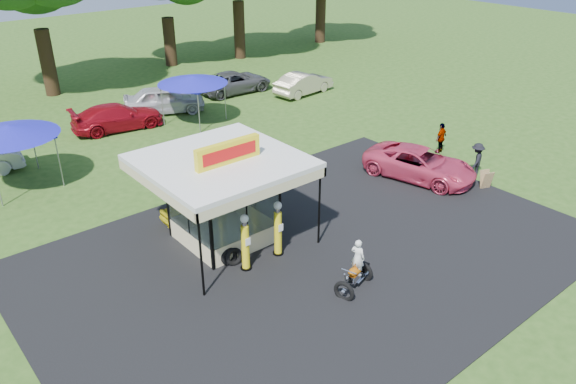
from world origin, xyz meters
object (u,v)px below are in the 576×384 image
at_px(motorcycle, 356,269).
at_px(spectator_east_a, 477,160).
at_px(a_frame_sign, 486,180).
at_px(gas_pump_right, 278,230).
at_px(kiosk_car, 195,207).
at_px(bg_car_b, 117,117).
at_px(tent_east, 192,80).
at_px(gas_station_kiosk, 223,198).
at_px(bg_car_d, 235,82).
at_px(bg_car_e, 304,83).
at_px(tent_west, 9,131).
at_px(spectator_east_b, 441,138).
at_px(bg_car_c, 164,100).
at_px(gas_pump_left, 245,244).
at_px(pink_sedan, 420,164).

height_order(motorcycle, spectator_east_a, motorcycle).
height_order(a_frame_sign, spectator_east_a, spectator_east_a).
distance_m(gas_pump_right, motorcycle, 3.32).
height_order(kiosk_car, bg_car_b, bg_car_b).
height_order(bg_car_b, tent_east, tent_east).
distance_m(spectator_east_a, bg_car_b, 19.77).
xyz_separation_m(gas_station_kiosk, bg_car_d, (11.48, 15.77, -1.06)).
distance_m(gas_pump_right, bg_car_d, 20.83).
distance_m(kiosk_car, bg_car_b, 12.01).
relative_size(bg_car_e, tent_west, 1.06).
distance_m(spectator_east_b, bg_car_c, 16.89).
distance_m(gas_pump_left, bg_car_e, 21.25).
distance_m(kiosk_car, spectator_east_b, 13.67).
relative_size(motorcycle, a_frame_sign, 2.20).
xyz_separation_m(motorcycle, a_frame_sign, (9.96, 1.46, -0.30)).
height_order(gas_station_kiosk, gas_pump_left, gas_station_kiosk).
height_order(a_frame_sign, bg_car_d, bg_car_d).
relative_size(pink_sedan, spectator_east_b, 3.24).
xyz_separation_m(motorcycle, kiosk_car, (-1.63, 7.59, -0.26)).
bearing_deg(bg_car_b, motorcycle, -173.52).
bearing_deg(gas_station_kiosk, bg_car_c, 69.52).
bearing_deg(spectator_east_a, pink_sedan, -57.09).
relative_size(spectator_east_b, bg_car_c, 0.33).
distance_m(motorcycle, pink_sedan, 9.47).
xyz_separation_m(motorcycle, bg_car_e, (13.24, 17.79, 0.01)).
distance_m(pink_sedan, bg_car_d, 17.10).
distance_m(bg_car_d, tent_east, 6.69).
xyz_separation_m(gas_station_kiosk, bg_car_c, (5.58, 14.94, -0.94)).
xyz_separation_m(spectator_east_b, tent_west, (-18.10, 9.83, 1.88)).
distance_m(pink_sedan, spectator_east_a, 2.73).
bearing_deg(gas_station_kiosk, motorcycle, -73.19).
height_order(pink_sedan, tent_east, tent_east).
bearing_deg(gas_pump_right, bg_car_b, 85.84).
height_order(gas_pump_left, bg_car_e, gas_pump_left).
bearing_deg(motorcycle, spectator_east_b, 7.90).
bearing_deg(gas_pump_left, kiosk_car, 82.51).
relative_size(spectator_east_b, tent_east, 0.40).
bearing_deg(a_frame_sign, pink_sedan, 140.09).
distance_m(bg_car_c, bg_car_e, 9.62).
height_order(pink_sedan, bg_car_e, bg_car_e).
height_order(gas_pump_left, motorcycle, gas_pump_left).
bearing_deg(pink_sedan, motorcycle, -168.36).
bearing_deg(a_frame_sign, kiosk_car, 173.86).
xyz_separation_m(gas_pump_left, gas_pump_right, (1.47, 0.02, -0.00)).
bearing_deg(spectator_east_a, a_frame_sign, 31.80).
xyz_separation_m(gas_pump_left, tent_west, (-4.04, 12.03, 1.63)).
distance_m(motorcycle, kiosk_car, 7.76).
bearing_deg(bg_car_d, tent_west, 112.89).
relative_size(pink_sedan, bg_car_e, 1.16).
distance_m(gas_station_kiosk, bg_car_b, 14.22).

